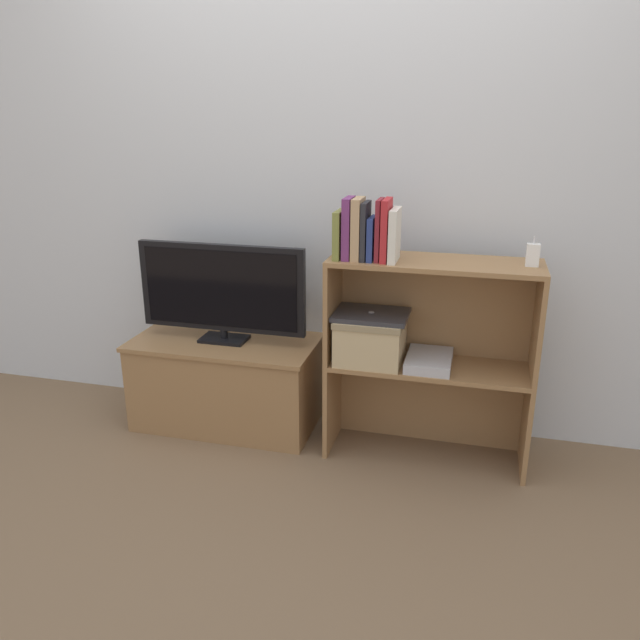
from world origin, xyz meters
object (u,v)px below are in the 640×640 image
at_px(book_olive, 339,234).
at_px(book_plum, 348,228).
at_px(book_tan, 358,229).
at_px(baby_monitor, 533,255).
at_px(tv, 222,290).
at_px(laptop, 371,315).
at_px(book_maroon, 379,230).
at_px(book_ivory, 395,235).
at_px(book_crimson, 386,230).
at_px(tv_stand, 227,382).
at_px(magazine_stack, 429,360).
at_px(book_charcoal, 365,231).
at_px(storage_basket_left, 371,336).
at_px(book_navy, 372,239).

relative_size(book_olive, book_plum, 0.78).
bearing_deg(book_tan, baby_monitor, 4.18).
bearing_deg(tv, laptop, -5.87).
distance_m(book_maroon, book_ivory, 0.07).
xyz_separation_m(book_olive, book_crimson, (0.19, 0.00, 0.03)).
relative_size(tv_stand, magazine_stack, 3.35).
distance_m(book_tan, book_crimson, 0.12).
height_order(book_plum, book_maroon, book_plum).
height_order(book_crimson, baby_monitor, book_crimson).
bearing_deg(book_tan, tv, 170.59).
height_order(laptop, magazine_stack, laptop).
height_order(book_ivory, baby_monitor, book_ivory).
height_order(book_tan, magazine_stack, book_tan).
bearing_deg(book_charcoal, tv, 171.01).
bearing_deg(book_plum, tv_stand, 169.87).
height_order(tv_stand, magazine_stack, magazine_stack).
bearing_deg(baby_monitor, book_plum, -176.04).
relative_size(book_charcoal, magazine_stack, 0.89).
relative_size(book_olive, storage_basket_left, 0.68).
height_order(book_olive, book_navy, book_olive).
relative_size(book_plum, book_navy, 1.42).
bearing_deg(tv_stand, storage_basket_left, -6.00).
relative_size(book_crimson, laptop, 0.79).
relative_size(book_plum, book_crimson, 1.00).
bearing_deg(book_olive, book_ivory, 0.00).
distance_m(book_maroon, book_crimson, 0.03).
relative_size(tv, book_navy, 4.58).
bearing_deg(magazine_stack, book_navy, -171.58).
height_order(tv_stand, laptop, laptop).
height_order(book_tan, book_charcoal, book_tan).
relative_size(book_plum, book_ivory, 1.18).
bearing_deg(book_tan, storage_basket_left, 30.92).
height_order(tv, storage_basket_left, tv).
bearing_deg(book_olive, storage_basket_left, 14.56).
xyz_separation_m(book_plum, book_navy, (0.10, 0.00, -0.04)).
bearing_deg(laptop, tv, 174.13).
relative_size(book_maroon, magazine_stack, 0.94).
xyz_separation_m(book_crimson, book_ivory, (0.03, 0.00, -0.02)).
xyz_separation_m(book_olive, storage_basket_left, (0.14, 0.04, -0.45)).
bearing_deg(magazine_stack, book_crimson, -169.24).
bearing_deg(magazine_stack, tv, 175.79).
bearing_deg(book_navy, book_charcoal, -180.00).
relative_size(book_tan, book_ivory, 1.17).
height_order(book_olive, magazine_stack, book_olive).
bearing_deg(baby_monitor, book_crimson, -174.98).
bearing_deg(laptop, baby_monitor, 1.36).
bearing_deg(laptop, book_navy, -89.26).
bearing_deg(laptop, storage_basket_left, 180.00).
distance_m(tv_stand, magazine_stack, 1.01).
bearing_deg(book_maroon, book_plum, 180.00).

